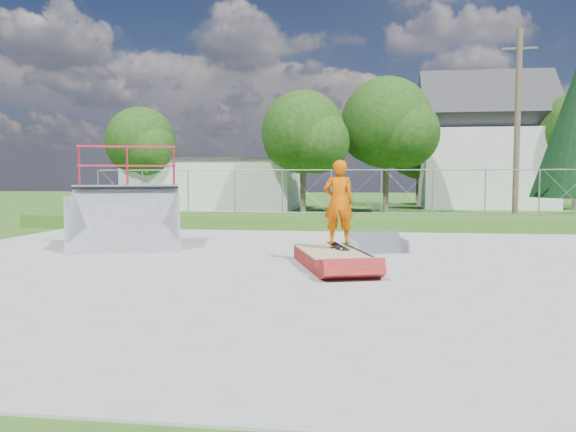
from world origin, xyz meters
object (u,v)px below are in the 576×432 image
at_px(quarter_pipe, 125,197).
at_px(flat_bank_ramp, 378,244).
at_px(grind_box, 330,258).
at_px(skater, 339,205).

height_order(quarter_pipe, flat_bank_ramp, quarter_pipe).
bearing_deg(grind_box, skater, 35.87).
bearing_deg(quarter_pipe, skater, -38.98).
height_order(grind_box, quarter_pipe, quarter_pipe).
bearing_deg(skater, flat_bank_ramp, -117.08).
relative_size(grind_box, skater, 1.47).
height_order(flat_bank_ramp, skater, skater).
relative_size(quarter_pipe, flat_bank_ramp, 1.93).
distance_m(quarter_pipe, skater, 6.29).
height_order(quarter_pipe, skater, quarter_pipe).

